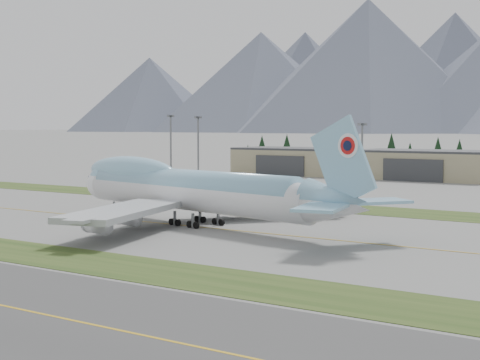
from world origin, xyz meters
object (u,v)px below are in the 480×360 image
Objects in this scene: boeing_747_freighter at (190,189)px; service_vehicle_a at (343,179)px; hangar_left at (296,161)px; hangar_center at (426,165)px.

service_vehicle_a is at bearing 115.18° from boeing_747_freighter.
boeing_747_freighter is 159.56m from hangar_left.
hangar_center is (55.00, 0.00, 0.00)m from hangar_left.
hangar_left reaches higher than service_vehicle_a.
hangar_center is at bearing 103.83° from boeing_747_freighter.
hangar_center is (-5.37, 147.69, -1.66)m from boeing_747_freighter.
service_vehicle_a is at bearing -151.13° from hangar_center.
hangar_left is 32.53m from service_vehicle_a.
boeing_747_freighter is 147.80m from hangar_center.
boeing_747_freighter reaches higher than service_vehicle_a.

